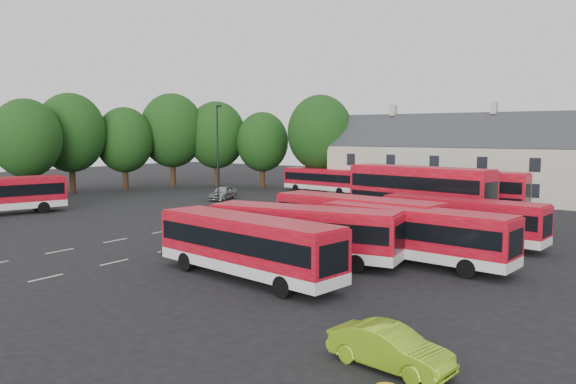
% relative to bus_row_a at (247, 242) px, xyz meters
% --- Properties ---
extents(ground, '(140.00, 140.00, 0.00)m').
position_rel_bus_row_a_xyz_m(ground, '(-13.06, 8.61, -1.79)').
color(ground, black).
rests_on(ground, ground).
extents(lane_markings, '(5.15, 33.80, 0.01)m').
position_rel_bus_row_a_xyz_m(lane_markings, '(-10.56, 10.61, -1.78)').
color(lane_markings, beige).
rests_on(lane_markings, ground).
extents(treeline, '(29.92, 32.59, 12.01)m').
position_rel_bus_row_a_xyz_m(treeline, '(-33.80, 27.98, 4.89)').
color(treeline, black).
rests_on(treeline, ground).
extents(terrace_houses, '(35.70, 7.13, 10.06)m').
position_rel_bus_row_a_xyz_m(terrace_houses, '(0.94, 38.61, 2.07)').
color(terrace_houses, beige).
rests_on(terrace_houses, ground).
extents(bus_row_a, '(10.77, 3.93, 2.98)m').
position_rel_bus_row_a_xyz_m(bus_row_a, '(0.00, 0.00, 0.00)').
color(bus_row_a, silver).
rests_on(bus_row_a, ground).
extents(bus_row_b, '(10.79, 3.96, 2.98)m').
position_rel_bus_row_a_xyz_m(bus_row_b, '(0.26, 4.47, 0.00)').
color(bus_row_b, silver).
rests_on(bus_row_b, ground).
extents(bus_row_c, '(10.70, 3.45, 2.97)m').
position_rel_bus_row_a_xyz_m(bus_row_c, '(5.31, 7.46, -0.00)').
color(bus_row_c, silver).
rests_on(bus_row_c, ground).
extents(bus_row_d, '(11.04, 3.65, 3.06)m').
position_rel_bus_row_a_xyz_m(bus_row_d, '(0.73, 9.62, 0.05)').
color(bus_row_d, silver).
rests_on(bus_row_d, ground).
extents(bus_row_e, '(10.23, 3.24, 2.85)m').
position_rel_bus_row_a_xyz_m(bus_row_e, '(5.70, 14.19, -0.08)').
color(bus_row_e, silver).
rests_on(bus_row_e, ground).
extents(bus_dd_south, '(11.17, 4.26, 4.47)m').
position_rel_bus_row_a_xyz_m(bus_dd_south, '(1.06, 18.78, 0.76)').
color(bus_dd_south, silver).
rests_on(bus_dd_south, ground).
extents(bus_dd_north, '(9.84, 2.30, 4.04)m').
position_rel_bus_row_a_xyz_m(bus_dd_north, '(2.91, 22.48, 0.51)').
color(bus_dd_north, silver).
rests_on(bus_dd_north, ground).
extents(bus_north, '(10.17, 3.37, 2.82)m').
position_rel_bus_row_a_xyz_m(bus_north, '(-17.12, 35.09, -0.09)').
color(bus_north, silver).
rests_on(bus_north, ground).
extents(box_truck, '(7.86, 4.45, 3.28)m').
position_rel_bus_row_a_xyz_m(box_truck, '(-6.14, 31.05, 0.05)').
color(box_truck, black).
rests_on(box_truck, ground).
extents(silver_car, '(3.00, 4.67, 1.48)m').
position_rel_bus_row_a_xyz_m(silver_car, '(-22.26, 23.51, -1.05)').
color(silver_car, '#A5A7AD').
rests_on(silver_car, ground).
extents(lime_car, '(3.93, 1.82, 1.25)m').
position_rel_bus_row_a_xyz_m(lime_car, '(9.87, -5.54, -1.17)').
color(lime_car, '#87BC1C').
rests_on(lime_car, ground).
extents(lamppost, '(0.67, 0.36, 9.61)m').
position_rel_bus_row_a_xyz_m(lamppost, '(-20.54, 20.88, 3.34)').
color(lamppost, black).
rests_on(lamppost, ground).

